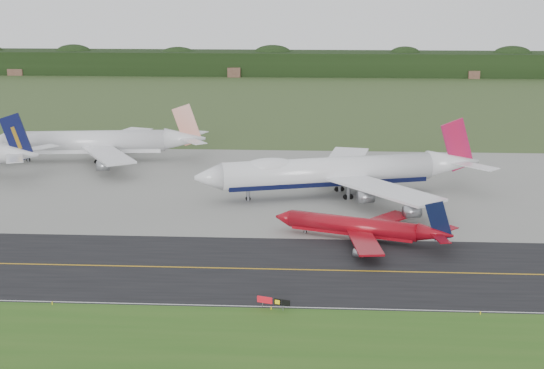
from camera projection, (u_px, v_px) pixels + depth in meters
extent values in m
plane|color=#2E4520|center=(250.00, 260.00, 133.58)|extent=(600.00, 600.00, 0.00)
cube|color=#2B591A|center=(228.00, 355.00, 99.83)|extent=(400.00, 30.00, 0.01)
cube|color=black|center=(248.00, 269.00, 129.72)|extent=(400.00, 32.00, 0.02)
cube|color=gray|center=(268.00, 185.00, 182.75)|extent=(400.00, 78.00, 0.01)
cube|color=#C88F12|center=(248.00, 268.00, 129.71)|extent=(400.00, 0.40, 0.00)
cube|color=silver|center=(240.00, 306.00, 114.77)|extent=(400.00, 0.25, 0.00)
cube|color=black|center=(294.00, 63.00, 397.15)|extent=(700.00, 24.00, 12.00)
cylinder|color=white|center=(328.00, 171.00, 171.85)|extent=(48.52, 18.75, 6.17)
cube|color=black|center=(328.00, 179.00, 172.37)|extent=(45.77, 16.62, 2.16)
cone|color=white|center=(208.00, 177.00, 166.32)|extent=(7.49, 7.55, 6.17)
cone|color=white|center=(453.00, 162.00, 177.94)|extent=(14.00, 9.33, 6.17)
ellipsoid|color=white|center=(269.00, 167.00, 168.65)|extent=(13.53, 8.38, 3.93)
cube|color=white|center=(384.00, 189.00, 160.85)|extent=(24.47, 26.66, 0.53)
cube|color=white|center=(345.00, 160.00, 186.82)|extent=(13.30, 28.59, 0.53)
cube|color=#AD133B|center=(457.00, 145.00, 176.99)|extent=(8.69, 2.81, 12.79)
cylinder|color=gray|center=(366.00, 197.00, 161.09)|extent=(3.93, 3.39, 2.59)
cylinder|color=gray|center=(331.00, 168.00, 185.93)|extent=(3.93, 3.39, 2.59)
cylinder|color=gray|center=(412.00, 212.00, 150.92)|extent=(3.93, 3.39, 2.59)
cylinder|color=gray|center=(338.00, 156.00, 198.35)|extent=(3.93, 3.39, 2.59)
cylinder|color=black|center=(248.00, 199.00, 169.52)|extent=(1.20, 0.77, 1.11)
cylinder|color=slate|center=(348.00, 190.00, 170.45)|extent=(1.06, 1.06, 4.13)
cylinder|color=black|center=(348.00, 197.00, 170.84)|extent=(1.22, 0.83, 1.11)
cylinder|color=slate|center=(339.00, 183.00, 176.86)|extent=(1.06, 1.06, 4.13)
cylinder|color=black|center=(339.00, 189.00, 177.25)|extent=(1.22, 0.83, 1.11)
cylinder|color=maroon|center=(352.00, 225.00, 143.92)|extent=(24.65, 10.94, 3.36)
cube|color=maroon|center=(352.00, 231.00, 144.20)|extent=(23.21, 9.76, 1.18)
cone|color=maroon|center=(284.00, 217.00, 148.83)|extent=(4.00, 4.16, 3.36)
cone|color=maroon|center=(435.00, 234.00, 138.34)|extent=(7.28, 5.24, 3.36)
cube|color=maroon|center=(365.00, 242.00, 136.35)|extent=(6.10, 14.27, 0.38)
cube|color=maroon|center=(383.00, 220.00, 148.80)|extent=(12.74, 13.16, 0.38)
cube|color=black|center=(439.00, 221.00, 137.51)|extent=(5.13, 1.91, 7.65)
cylinder|color=gray|center=(359.00, 253.00, 133.71)|extent=(2.18, 1.91, 1.41)
cylinder|color=gray|center=(385.00, 220.00, 152.10)|extent=(2.18, 1.91, 1.41)
cylinder|color=black|center=(305.00, 232.00, 147.87)|extent=(0.66, 0.45, 0.61)
cylinder|color=slate|center=(360.00, 239.00, 142.05)|extent=(0.59, 0.59, 1.73)
cylinder|color=black|center=(360.00, 242.00, 142.19)|extent=(0.67, 0.48, 0.61)
cylinder|color=slate|center=(365.00, 233.00, 145.37)|extent=(0.59, 0.59, 1.73)
cylinder|color=black|center=(365.00, 236.00, 145.52)|extent=(0.67, 0.48, 0.61)
cone|color=silver|center=(16.00, 154.00, 187.70)|extent=(12.88, 7.77, 6.20)
cube|color=#0C1037|center=(17.00, 138.00, 186.51)|extent=(8.66, 1.65, 12.50)
cylinder|color=gray|center=(1.00, 143.00, 215.82)|extent=(3.70, 3.03, 2.60)
cylinder|color=silver|center=(87.00, 141.00, 206.03)|extent=(42.66, 10.64, 5.87)
cube|color=white|center=(87.00, 148.00, 206.53)|extent=(40.39, 8.94, 2.05)
cone|color=silver|center=(185.00, 139.00, 207.43)|extent=(11.75, 7.10, 5.87)
cube|color=silver|center=(108.00, 155.00, 195.05)|extent=(19.17, 24.63, 0.53)
cube|color=silver|center=(120.00, 136.00, 218.39)|extent=(14.91, 25.38, 0.53)
cube|color=red|center=(187.00, 125.00, 206.48)|extent=(8.10, 1.39, 11.67)
cylinder|color=gray|center=(103.00, 166.00, 189.87)|extent=(3.46, 2.81, 2.47)
cylinder|color=gray|center=(122.00, 137.00, 224.36)|extent=(3.46, 2.81, 2.47)
cylinder|color=black|center=(28.00, 160.00, 206.41)|extent=(1.10, 0.59, 1.06)
cylinder|color=slate|center=(98.00, 157.00, 204.05)|extent=(0.91, 0.91, 3.70)
cylinder|color=black|center=(98.00, 162.00, 204.40)|extent=(1.11, 0.65, 1.06)
cylinder|color=slate|center=(102.00, 152.00, 210.28)|extent=(0.91, 0.91, 3.70)
cylinder|color=black|center=(102.00, 156.00, 210.62)|extent=(1.11, 0.65, 1.06)
cylinder|color=slate|center=(263.00, 305.00, 114.31)|extent=(0.13, 0.13, 0.76)
cylinder|color=slate|center=(283.00, 308.00, 113.25)|extent=(0.13, 0.13, 0.76)
cube|color=#AA0D18|center=(265.00, 300.00, 113.98)|extent=(2.34, 0.86, 0.98)
cube|color=black|center=(278.00, 302.00, 113.31)|extent=(1.09, 0.50, 0.98)
cube|color=black|center=(286.00, 303.00, 112.88)|extent=(1.30, 0.56, 0.98)
cylinder|color=yellow|center=(52.00, 303.00, 115.28)|extent=(0.16, 0.16, 0.50)
cylinder|color=yellow|center=(271.00, 308.00, 113.49)|extent=(0.16, 0.16, 0.50)
cylinder|color=yellow|center=(480.00, 313.00, 111.83)|extent=(0.16, 0.16, 0.50)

